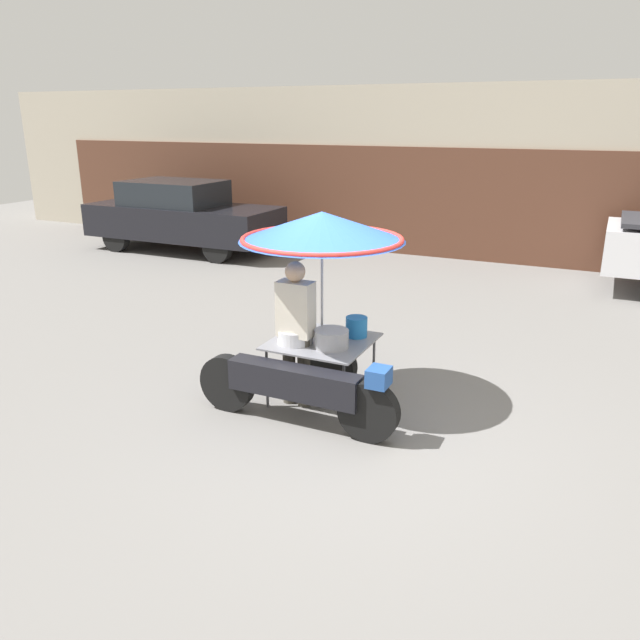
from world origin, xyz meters
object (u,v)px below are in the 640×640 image
(vendor_motorcycle_cart, at_px, (319,265))
(vendor_person, at_px, (296,326))
(parked_car, at_px, (181,215))
(potted_plant, at_px, (128,218))

(vendor_motorcycle_cart, height_order, vendor_person, vendor_motorcycle_cart)
(parked_car, xyz_separation_m, potted_plant, (-2.54, 1.02, -0.38))
(vendor_motorcycle_cart, xyz_separation_m, parked_car, (-6.43, 6.13, -0.73))
(vendor_motorcycle_cart, bearing_deg, potted_plant, 141.49)
(potted_plant, bearing_deg, vendor_motorcycle_cart, -38.51)
(vendor_motorcycle_cart, height_order, parked_car, vendor_motorcycle_cart)
(vendor_motorcycle_cart, xyz_separation_m, potted_plant, (-8.97, 7.14, -1.11))
(parked_car, bearing_deg, vendor_person, -45.13)
(parked_car, distance_m, potted_plant, 2.76)
(vendor_motorcycle_cart, bearing_deg, vendor_person, -149.17)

